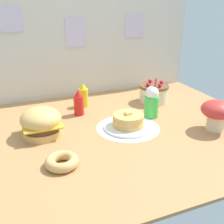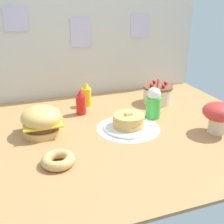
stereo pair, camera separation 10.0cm
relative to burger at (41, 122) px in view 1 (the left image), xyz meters
name	(u,v)px [view 1 (the left image)]	position (x,y,z in m)	size (l,w,h in m)	color
ground_plane	(115,132)	(0.49, -0.13, -0.11)	(2.27, 1.74, 0.02)	#B27F4C
back_wall	(78,44)	(0.49, 0.73, 0.39)	(2.27, 0.04, 0.96)	beige
doily_mat	(128,128)	(0.60, -0.13, -0.09)	(0.46, 0.46, 0.00)	white
burger	(41,122)	(0.00, 0.00, 0.00)	(0.28, 0.28, 0.20)	#DBA859
pancake_stack	(128,122)	(0.60, -0.13, -0.05)	(0.36, 0.36, 0.13)	white
layer_cake	(154,93)	(1.05, 0.28, -0.01)	(0.26, 0.26, 0.19)	beige
ketchup_bottle	(79,103)	(0.34, 0.25, 0.00)	(0.08, 0.08, 0.21)	red
mustard_bottle	(83,96)	(0.43, 0.42, 0.00)	(0.08, 0.08, 0.21)	yellow
cream_soda_cup	(152,102)	(0.86, -0.01, 0.03)	(0.12, 0.12, 0.32)	green
donut_pink_glaze	(62,161)	(0.04, -0.43, -0.06)	(0.20, 0.20, 0.06)	tan
mushroom_stool	(217,112)	(1.17, -0.39, 0.04)	(0.23, 0.23, 0.22)	beige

